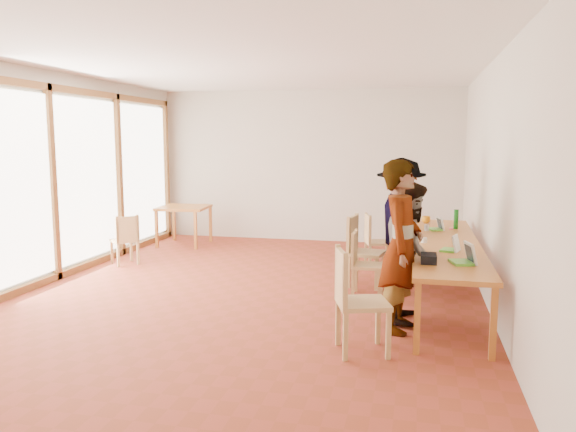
{
  "coord_description": "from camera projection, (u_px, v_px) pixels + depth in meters",
  "views": [
    {
      "loc": [
        2.11,
        -7.03,
        2.02
      ],
      "look_at": [
        0.61,
        -0.45,
        1.1
      ],
      "focal_mm": 35.0,
      "sensor_mm": 36.0,
      "label": 1
    }
  ],
  "objects": [
    {
      "name": "ground",
      "position": [
        252.0,
        291.0,
        7.53
      ],
      "size": [
        8.0,
        8.0,
        0.0
      ],
      "primitive_type": "plane",
      "color": "maroon",
      "rests_on": "ground"
    },
    {
      "name": "wall_back",
      "position": [
        308.0,
        166.0,
        11.19
      ],
      "size": [
        6.0,
        0.1,
        3.0
      ],
      "primitive_type": "cube",
      "color": "beige",
      "rests_on": "ground"
    },
    {
      "name": "wall_front",
      "position": [
        65.0,
        225.0,
        3.46
      ],
      "size": [
        6.0,
        0.1,
        3.0
      ],
      "primitive_type": "cube",
      "color": "beige",
      "rests_on": "ground"
    },
    {
      "name": "wall_right",
      "position": [
        493.0,
        184.0,
        6.66
      ],
      "size": [
        0.1,
        8.0,
        3.0
      ],
      "primitive_type": "cube",
      "color": "beige",
      "rests_on": "ground"
    },
    {
      "name": "window_wall",
      "position": [
        51.0,
        177.0,
        7.98
      ],
      "size": [
        0.1,
        8.0,
        3.0
      ],
      "primitive_type": "cube",
      "color": "white",
      "rests_on": "ground"
    },
    {
      "name": "ceiling",
      "position": [
        249.0,
        60.0,
        7.12
      ],
      "size": [
        6.0,
        8.0,
        0.04
      ],
      "primitive_type": "cube",
      "color": "white",
      "rests_on": "wall_back"
    },
    {
      "name": "communal_table",
      "position": [
        446.0,
        246.0,
        7.03
      ],
      "size": [
        0.8,
        4.0,
        0.75
      ],
      "color": "#B05F27",
      "rests_on": "ground"
    },
    {
      "name": "side_table",
      "position": [
        184.0,
        210.0,
        10.79
      ],
      "size": [
        0.9,
        0.9,
        0.75
      ],
      "rotation": [
        0.0,
        0.0,
        0.09
      ],
      "color": "#B05F27",
      "rests_on": "ground"
    },
    {
      "name": "chair_near",
      "position": [
        352.0,
        290.0,
        5.29
      ],
      "size": [
        0.59,
        0.59,
        0.54
      ],
      "rotation": [
        0.0,
        0.0,
        0.3
      ],
      "color": "tan",
      "rests_on": "ground"
    },
    {
      "name": "chair_mid",
      "position": [
        361.0,
        257.0,
        7.26
      ],
      "size": [
        0.4,
        0.4,
        0.45
      ],
      "rotation": [
        0.0,
        0.0,
        -0.02
      ],
      "color": "tan",
      "rests_on": "ground"
    },
    {
      "name": "chair_far",
      "position": [
        359.0,
        243.0,
        7.77
      ],
      "size": [
        0.53,
        0.53,
        0.52
      ],
      "rotation": [
        0.0,
        0.0,
        -0.17
      ],
      "color": "tan",
      "rests_on": "ground"
    },
    {
      "name": "chair_empty",
      "position": [
        373.0,
        235.0,
        8.83
      ],
      "size": [
        0.49,
        0.49,
        0.46
      ],
      "rotation": [
        0.0,
        0.0,
        0.27
      ],
      "color": "tan",
      "rests_on": "ground"
    },
    {
      "name": "chair_spare",
      "position": [
        126.0,
        235.0,
        9.06
      ],
      "size": [
        0.54,
        0.54,
        0.43
      ],
      "rotation": [
        0.0,
        0.0,
        2.4
      ],
      "color": "tan",
      "rests_on": "ground"
    },
    {
      "name": "person_near",
      "position": [
        402.0,
        246.0,
        5.89
      ],
      "size": [
        0.53,
        0.72,
        1.82
      ],
      "primitive_type": "imported",
      "rotation": [
        0.0,
        0.0,
        1.43
      ],
      "color": "gray",
      "rests_on": "ground"
    },
    {
      "name": "person_mid",
      "position": [
        411.0,
        252.0,
        6.25
      ],
      "size": [
        0.65,
        0.81,
        1.56
      ],
      "primitive_type": "imported",
      "rotation": [
        0.0,
        0.0,
        1.48
      ],
      "color": "gray",
      "rests_on": "ground"
    },
    {
      "name": "person_far",
      "position": [
        400.0,
        222.0,
        7.73
      ],
      "size": [
        0.66,
        1.15,
        1.78
      ],
      "primitive_type": "imported",
      "rotation": [
        0.0,
        0.0,
        1.57
      ],
      "color": "gray",
      "rests_on": "ground"
    },
    {
      "name": "laptop_near",
      "position": [
        466.0,
        258.0,
        5.78
      ],
      "size": [
        0.29,
        0.31,
        0.22
      ],
      "rotation": [
        0.0,
        0.0,
        0.27
      ],
      "color": "#55BC33",
      "rests_on": "communal_table"
    },
    {
      "name": "laptop_mid",
      "position": [
        452.0,
        247.0,
        6.42
      ],
      "size": [
        0.25,
        0.27,
        0.19
      ],
      "rotation": [
        0.0,
        0.0,
        -0.29
      ],
      "color": "#55BC33",
      "rests_on": "communal_table"
    },
    {
      "name": "laptop_far",
      "position": [
        437.0,
        226.0,
        7.94
      ],
      "size": [
        0.25,
        0.27,
        0.19
      ],
      "rotation": [
        0.0,
        0.0,
        0.31
      ],
      "color": "#55BC33",
      "rests_on": "communal_table"
    },
    {
      "name": "yellow_mug",
      "position": [
        426.0,
        220.0,
        8.61
      ],
      "size": [
        0.13,
        0.13,
        0.11
      ],
      "primitive_type": "imported",
      "rotation": [
        0.0,
        0.0,
        -0.0
      ],
      "color": "orange",
      "rests_on": "communal_table"
    },
    {
      "name": "green_bottle",
      "position": [
        456.0,
        219.0,
        8.04
      ],
      "size": [
        0.07,
        0.07,
        0.28
      ],
      "primitive_type": "cylinder",
      "color": "#116A18",
      "rests_on": "communal_table"
    },
    {
      "name": "clear_glass",
      "position": [
        427.0,
        228.0,
        7.88
      ],
      "size": [
        0.07,
        0.07,
        0.09
      ],
      "primitive_type": "cylinder",
      "color": "silver",
      "rests_on": "communal_table"
    },
    {
      "name": "condiment_cup",
      "position": [
        424.0,
        240.0,
        6.97
      ],
      "size": [
        0.08,
        0.08,
        0.06
      ],
      "primitive_type": "cylinder",
      "color": "white",
      "rests_on": "communal_table"
    },
    {
      "name": "pink_phone",
      "position": [
        451.0,
        229.0,
        8.02
      ],
      "size": [
        0.05,
        0.1,
        0.01
      ],
      "primitive_type": "cube",
      "color": "#EA5471",
      "rests_on": "communal_table"
    },
    {
      "name": "black_pouch",
      "position": [
        429.0,
        258.0,
        5.83
      ],
      "size": [
        0.16,
        0.26,
        0.09
      ],
      "primitive_type": "cube",
      "color": "black",
      "rests_on": "communal_table"
    }
  ]
}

